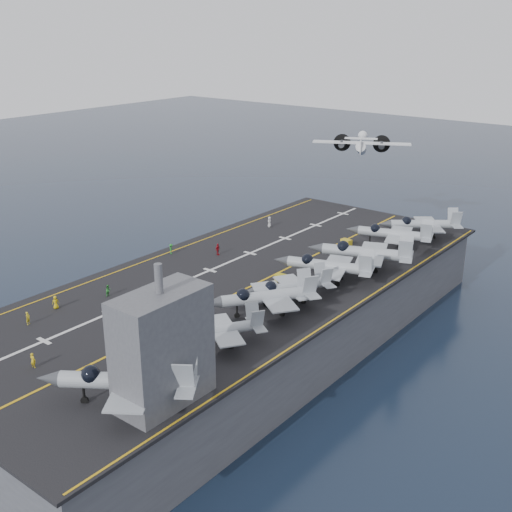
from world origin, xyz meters
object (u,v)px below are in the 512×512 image
Objects in this scene: tow_cart_a at (149,332)px; transport_plane at (361,149)px; island_superstructure at (162,335)px; fighter_jet_0 at (127,380)px.

transport_plane reaches higher than tow_cart_a.
island_superstructure reaches higher than fighter_jet_0.
island_superstructure is 5.93m from fighter_jet_0.
island_superstructure reaches higher than tow_cart_a.
island_superstructure reaches higher than transport_plane.
tow_cart_a is 0.09× the size of transport_plane.
tow_cart_a is at bearing 129.38° from fighter_jet_0.
transport_plane is at bearing 106.39° from island_superstructure.
fighter_jet_0 is 9.41× the size of tow_cart_a.
transport_plane is (-11.87, 72.36, 10.67)m from tow_cart_a.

